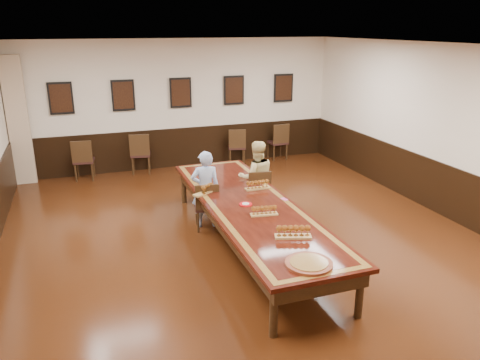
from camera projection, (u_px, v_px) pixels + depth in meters
name	position (u px, v px, depth m)	size (l,w,h in m)	color
floor	(250.00, 246.00, 7.79)	(8.00, 10.00, 0.02)	black
ceiling	(251.00, 46.00, 6.78)	(8.00, 10.00, 0.02)	white
wall_back	(180.00, 104.00, 11.77)	(8.00, 0.02, 3.20)	beige
wall_right	(455.00, 134.00, 8.55)	(0.02, 10.00, 3.20)	beige
chair_man	(206.00, 205.00, 8.34)	(0.41, 0.45, 0.89)	black
chair_woman	(257.00, 192.00, 8.94)	(0.43, 0.47, 0.92)	black
spare_chair_a	(84.00, 159.00, 11.01)	(0.46, 0.50, 0.98)	black
spare_chair_b	(140.00, 153.00, 11.52)	(0.47, 0.52, 1.01)	black
spare_chair_c	(237.00, 146.00, 12.33)	(0.44, 0.48, 0.94)	black
spare_chair_d	(278.00, 141.00, 12.72)	(0.47, 0.51, 0.99)	black
person_man	(206.00, 189.00, 8.35)	(0.52, 0.34, 1.41)	#517BCA
person_woman	(256.00, 178.00, 8.95)	(0.71, 0.56, 1.44)	beige
pink_phone	(284.00, 199.00, 7.74)	(0.07, 0.13, 0.01)	#E54CA1
curtain	(18.00, 121.00, 10.46)	(0.45, 0.18, 2.90)	tan
wainscoting	(250.00, 218.00, 7.63)	(8.00, 10.00, 1.00)	black
conference_table	(250.00, 212.00, 7.60)	(1.40, 5.00, 0.76)	black
posters	(181.00, 93.00, 11.61)	(6.14, 0.04, 0.74)	black
flight_a	(205.00, 189.00, 7.99)	(0.44, 0.32, 0.16)	#A68145
flight_b	(258.00, 185.00, 8.20)	(0.45, 0.14, 0.17)	#A68145
flight_c	(264.00, 211.00, 7.08)	(0.43, 0.19, 0.16)	#A68145
flight_d	(293.00, 232.00, 6.32)	(0.52, 0.30, 0.18)	#A68145
red_plate_grp	(246.00, 204.00, 7.50)	(0.21, 0.21, 0.03)	red
carved_platter	(309.00, 264.00, 5.62)	(0.60, 0.60, 0.05)	#592011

